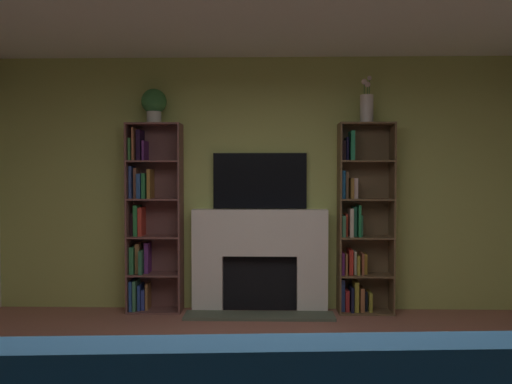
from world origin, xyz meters
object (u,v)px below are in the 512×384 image
Objects in this scene: bookshelf_right at (359,227)px; tv at (260,181)px; vase_with_flowers at (367,107)px; potted_plant at (154,104)px; fireplace at (260,258)px; bookshelf_left at (149,220)px.

tv is at bearing 176.11° from bookshelf_right.
vase_with_flowers reaches higher than bookshelf_right.
vase_with_flowers is at bearing -0.02° from potted_plant.
fireplace is 1.99m from potted_plant.
bookshelf_left is at bearing 178.89° from vase_with_flowers.
vase_with_flowers is (1.12, -0.05, 1.60)m from fireplace.
potted_plant reaches higher than fireplace.
bookshelf_right is (1.06, -0.07, -0.49)m from tv.
vase_with_flowers reaches higher than bookshelf_left.
bookshelf_right reaches higher than tv.
fireplace is at bearing 177.59° from vase_with_flowers.
vase_with_flowers is at bearing -1.11° from bookshelf_left.
fireplace is at bearing -90.00° from tv.
bookshelf_left reaches higher than tv.
bookshelf_right is at bearing 0.10° from bookshelf_left.
bookshelf_left is 1.24m from potted_plant.
bookshelf_right is 4.07× the size of vase_with_flowers.
potted_plant is (-1.12, -0.05, 1.64)m from fireplace.
bookshelf_right reaches higher than fireplace.
bookshelf_left is 2.60m from vase_with_flowers.
bookshelf_left reaches higher than fireplace.
bookshelf_left and bookshelf_right have the same top height.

